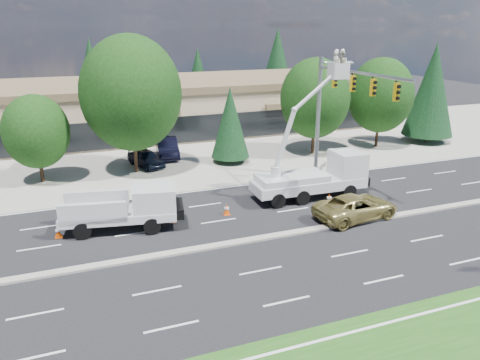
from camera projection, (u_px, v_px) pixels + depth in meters
name	position (u px, v px, depth m)	size (l,w,h in m)	color
ground	(237.00, 243.00, 25.26)	(140.00, 140.00, 0.00)	black
concrete_apron	(161.00, 153.00, 42.98)	(140.00, 22.00, 0.01)	gray
road_median	(237.00, 242.00, 25.24)	(120.00, 0.55, 0.12)	gray
strip_mall	(141.00, 106.00, 50.94)	(50.40, 15.40, 5.50)	tan
tree_front_c	(36.00, 132.00, 33.96)	(4.72, 4.72, 6.55)	#332114
tree_front_d	(131.00, 93.00, 35.57)	(7.70, 7.70, 10.68)	#332114
tree_front_e	(230.00, 123.00, 39.17)	(3.24, 3.24, 6.39)	#332114
tree_front_f	(315.00, 98.00, 41.37)	(6.19, 6.19, 8.58)	#332114
tree_front_g	(381.00, 95.00, 43.77)	(6.09, 6.09, 8.44)	#332114
tree_front_h	(432.00, 90.00, 45.73)	(4.89, 4.89, 9.63)	#332114
tree_back_b	(92.00, 75.00, 59.49)	(4.93, 4.93, 9.71)	#332114
tree_back_c	(198.00, 77.00, 64.48)	(4.19, 4.19, 8.26)	#332114
tree_back_d	(277.00, 64.00, 68.10)	(5.51, 5.51, 10.86)	#332114
signal_mast	(335.00, 102.00, 32.99)	(2.76, 10.16, 9.00)	gray
utility_pickup	(128.00, 212.00, 26.82)	(6.77, 3.53, 2.47)	silver
bucket_truck	(318.00, 168.00, 31.51)	(7.86, 2.69, 9.76)	silver
traffic_cone_a	(58.00, 232.00, 25.84)	(0.40, 0.40, 0.70)	#DD4606
traffic_cone_b	(172.00, 217.00, 27.88)	(0.40, 0.40, 0.70)	#DD4606
traffic_cone_c	(227.00, 209.00, 28.98)	(0.40, 0.40, 0.70)	#DD4606
traffic_cone_d	(329.00, 199.00, 30.73)	(0.40, 0.40, 0.70)	#DD4606
minivan	(356.00, 207.00, 28.28)	(2.48, 5.37, 1.49)	tan
parked_car_west	(146.00, 158.00, 38.80)	(1.69, 4.20, 1.43)	black
parked_car_east	(167.00, 147.00, 41.64)	(1.77, 5.08, 1.67)	black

